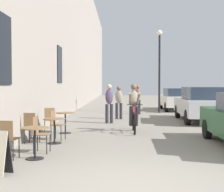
# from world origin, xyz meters

# --- Properties ---
(ground_plane) EXTENTS (88.00, 88.00, 0.00)m
(ground_plane) POSITION_xyz_m (0.00, 0.00, 0.00)
(ground_plane) COLOR gray
(building_facade_left) EXTENTS (0.54, 68.00, 10.97)m
(building_facade_left) POSITION_xyz_m (-3.45, 14.00, 5.49)
(building_facade_left) COLOR gray
(building_facade_left) RESTS_ON ground_plane
(cafe_table_near) EXTENTS (0.64, 0.64, 0.72)m
(cafe_table_near) POSITION_xyz_m (-2.32, 1.84, 0.52)
(cafe_table_near) COLOR black
(cafe_table_near) RESTS_ON ground_plane
(cafe_chair_near_toward_street) EXTENTS (0.42, 0.42, 0.89)m
(cafe_chair_near_toward_street) POSITION_xyz_m (-2.91, 1.76, 0.52)
(cafe_chair_near_toward_street) COLOR black
(cafe_chair_near_toward_street) RESTS_ON ground_plane
(cafe_chair_near_toward_wall) EXTENTS (0.40, 0.40, 0.89)m
(cafe_chair_near_toward_wall) POSITION_xyz_m (-2.39, 2.51, 0.52)
(cafe_chair_near_toward_wall) COLOR black
(cafe_chair_near_toward_wall) RESTS_ON ground_plane
(cafe_table_mid) EXTENTS (0.64, 0.64, 0.72)m
(cafe_table_mid) POSITION_xyz_m (-2.26, 3.75, 0.52)
(cafe_table_mid) COLOR black
(cafe_table_mid) RESTS_ON ground_plane
(cafe_chair_mid_toward_street) EXTENTS (0.46, 0.46, 0.89)m
(cafe_chair_mid_toward_street) POSITION_xyz_m (-2.33, 4.35, 0.52)
(cafe_chair_mid_toward_street) COLOR black
(cafe_chair_mid_toward_street) RESTS_ON ground_plane
(cafe_chair_mid_toward_wall) EXTENTS (0.43, 0.43, 0.89)m
(cafe_chair_mid_toward_wall) POSITION_xyz_m (-2.91, 3.68, 0.52)
(cafe_chair_mid_toward_wall) COLOR black
(cafe_chair_mid_toward_wall) RESTS_ON ground_plane
(cafe_table_far) EXTENTS (0.64, 0.64, 0.72)m
(cafe_table_far) POSITION_xyz_m (-2.27, 5.67, 0.52)
(cafe_table_far) COLOR black
(cafe_table_far) RESTS_ON ground_plane
(cafe_chair_far_toward_street) EXTENTS (0.46, 0.46, 0.89)m
(cafe_chair_far_toward_street) POSITION_xyz_m (-2.80, 5.60, 0.52)
(cafe_chair_far_toward_street) COLOR black
(cafe_chair_far_toward_street) RESTS_ON ground_plane
(cyclist_on_bicycle) EXTENTS (0.52, 1.76, 1.74)m
(cyclist_on_bicycle) POSITION_xyz_m (0.12, 6.10, 0.81)
(cyclist_on_bicycle) COLOR black
(cyclist_on_bicycle) RESTS_ON ground_plane
(pedestrian_near) EXTENTS (0.38, 0.30, 1.70)m
(pedestrian_near) POSITION_xyz_m (-0.83, 8.55, 0.96)
(pedestrian_near) COLOR #26262D
(pedestrian_near) RESTS_ON ground_plane
(pedestrian_mid) EXTENTS (0.35, 0.25, 1.61)m
(pedestrian_mid) POSITION_xyz_m (-0.41, 10.24, 0.91)
(pedestrian_mid) COLOR #26262D
(pedestrian_mid) RESTS_ON ground_plane
(pedestrian_far) EXTENTS (0.35, 0.25, 1.66)m
(pedestrian_far) POSITION_xyz_m (0.64, 12.74, 0.94)
(pedestrian_far) COLOR #26262D
(pedestrian_far) RESTS_ON ground_plane
(street_lamp) EXTENTS (0.32, 0.32, 4.90)m
(street_lamp) POSITION_xyz_m (1.99, 13.77, 3.11)
(street_lamp) COLOR black
(street_lamp) RESTS_ON ground_plane
(parked_car_second) EXTENTS (2.01, 4.49, 1.57)m
(parked_car_second) POSITION_xyz_m (3.34, 9.34, 0.82)
(parked_car_second) COLOR #B7B7BC
(parked_car_second) RESTS_ON ground_plane
(parked_car_third) EXTENTS (1.74, 4.06, 1.44)m
(parked_car_third) POSITION_xyz_m (3.28, 15.60, 0.75)
(parked_car_third) COLOR beige
(parked_car_third) RESTS_ON ground_plane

